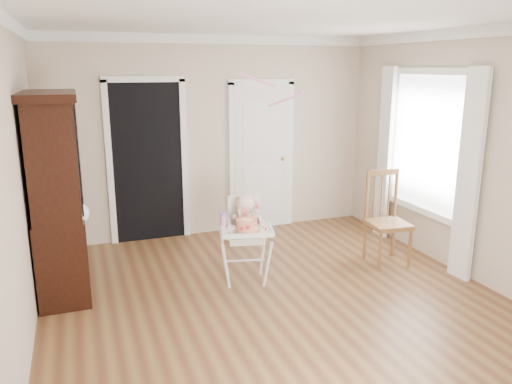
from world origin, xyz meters
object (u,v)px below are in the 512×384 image
object	(u,v)px
high_chair	(245,230)
cake	(247,226)
china_cabinet	(58,195)
sippy_cup	(223,219)
dining_chair	(387,221)

from	to	relation	value
high_chair	cake	xyz separation A→B (m)	(-0.07, -0.25, 0.14)
cake	china_cabinet	world-z (taller)	china_cabinet
sippy_cup	dining_chair	xyz separation A→B (m)	(2.01, -0.02, -0.23)
high_chair	sippy_cup	bearing A→B (deg)	-163.02
sippy_cup	dining_chair	world-z (taller)	dining_chair
dining_chair	high_chair	bearing A→B (deg)	-175.54
cake	dining_chair	xyz separation A→B (m)	(1.84, 0.22, -0.21)
cake	sippy_cup	xyz separation A→B (m)	(-0.18, 0.24, 0.02)
china_cabinet	sippy_cup	bearing A→B (deg)	-16.27
cake	high_chair	bearing A→B (deg)	74.95
dining_chair	cake	bearing A→B (deg)	-167.68
cake	sippy_cup	bearing A→B (deg)	126.60
high_chair	dining_chair	xyz separation A→B (m)	(1.77, -0.04, -0.07)
high_chair	dining_chair	world-z (taller)	dining_chair
sippy_cup	china_cabinet	bearing A→B (deg)	163.73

